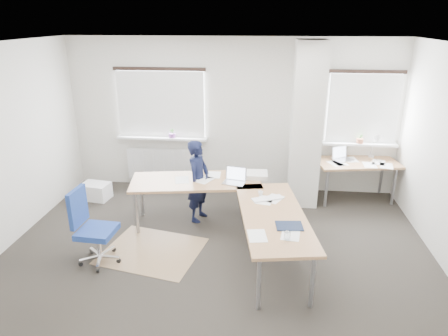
# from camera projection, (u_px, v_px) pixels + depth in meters

# --- Properties ---
(ground) EXTENTS (6.00, 6.00, 0.00)m
(ground) POSITION_uv_depth(u_px,v_px,m) (216.00, 259.00, 5.47)
(ground) COLOR black
(ground) RESTS_ON ground
(room_shell) EXTENTS (6.04, 5.04, 2.82)m
(room_shell) POSITION_uv_depth(u_px,v_px,m) (232.00, 127.00, 5.25)
(room_shell) COLOR beige
(room_shell) RESTS_ON ground
(floor_mat) EXTENTS (1.51, 1.36, 0.01)m
(floor_mat) POSITION_uv_depth(u_px,v_px,m) (152.00, 251.00, 5.64)
(floor_mat) COLOR #92724F
(floor_mat) RESTS_ON ground
(white_crate) EXTENTS (0.54, 0.41, 0.29)m
(white_crate) POSITION_uv_depth(u_px,v_px,m) (96.00, 191.00, 7.23)
(white_crate) COLOR white
(white_crate) RESTS_ON ground
(desk_main) EXTENTS (2.79, 2.63, 0.96)m
(desk_main) POSITION_uv_depth(u_px,v_px,m) (234.00, 197.00, 5.69)
(desk_main) COLOR olive
(desk_main) RESTS_ON ground
(desk_side) EXTENTS (1.50, 0.93, 1.22)m
(desk_side) POSITION_uv_depth(u_px,v_px,m) (357.00, 164.00, 7.01)
(desk_side) COLOR olive
(desk_side) RESTS_ON ground
(task_chair) EXTENTS (0.57, 0.56, 1.05)m
(task_chair) POSITION_uv_depth(u_px,v_px,m) (96.00, 242.00, 5.31)
(task_chair) COLOR navy
(task_chair) RESTS_ON ground
(person) EXTENTS (0.44, 0.56, 1.33)m
(person) POSITION_uv_depth(u_px,v_px,m) (198.00, 181.00, 6.32)
(person) COLOR black
(person) RESTS_ON ground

